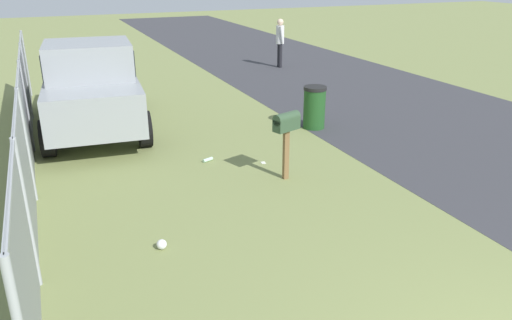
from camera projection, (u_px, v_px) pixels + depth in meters
road_asphalt at (487, 141)px, 11.07m from camera, size 60.00×6.60×0.01m
mailbox at (287, 126)px, 8.78m from camera, size 0.35×0.54×1.24m
pickup_truck at (91, 84)px, 11.40m from camera, size 5.19×2.51×2.09m
trash_bin at (314, 107)px, 11.78m from camera, size 0.53×0.53×1.00m
pedestrian at (280, 39)px, 18.61m from camera, size 0.49×0.30×1.77m
fence_section at (26, 120)px, 9.03m from camera, size 12.85×0.07×1.89m
litter_bag_near_hydrant at (162, 244)px, 6.85m from camera, size 0.14×0.14×0.14m
litter_bottle_midfield_b at (208, 160)px, 9.91m from camera, size 0.15×0.23×0.07m
litter_wrapper_by_mailbox at (263, 163)px, 9.85m from camera, size 0.13×0.10×0.01m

